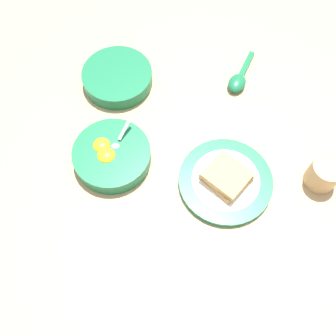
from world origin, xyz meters
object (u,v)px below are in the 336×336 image
Objects in this scene: toast_plate at (225,181)px; soup_spoon at (239,80)px; egg_bowl at (112,155)px; toast_sandwich at (226,176)px; congee_bowl at (117,77)px; drinking_cup at (324,173)px.

soup_spoon is at bearing -103.98° from toast_plate.
toast_plate is (-0.25, 0.07, -0.01)m from egg_bowl.
egg_bowl is at bearing -16.17° from toast_sandwich.
toast_plate is 1.19× the size of congee_bowl.
soup_spoon reaches higher than toast_plate.
toast_sandwich is at bearing 128.68° from congee_bowl.
toast_sandwich is 0.70× the size of congee_bowl.
toast_sandwich is 0.39m from congee_bowl.
soup_spoon is (-0.07, -0.28, -0.02)m from toast_sandwich.
toast_plate is 0.02m from toast_sandwich.
toast_sandwich is at bearing -2.09° from drinking_cup.
egg_bowl is at bearing 32.43° from soup_spoon.
drinking_cup is at bearing 178.19° from toast_plate.
drinking_cup is at bearing 116.85° from soup_spoon.
toast_sandwich reaches higher than congee_bowl.
toast_plate is at bearing 91.04° from toast_sandwich.
drinking_cup is at bearing 145.92° from congee_bowl.
egg_bowl is 0.27m from toast_sandwich.
egg_bowl is at bearing 86.61° from congee_bowl.
drinking_cup is (-0.46, 0.31, 0.02)m from congee_bowl.
soup_spoon is at bearing -147.57° from egg_bowl.
toast_plate is 1.70× the size of toast_sandwich.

